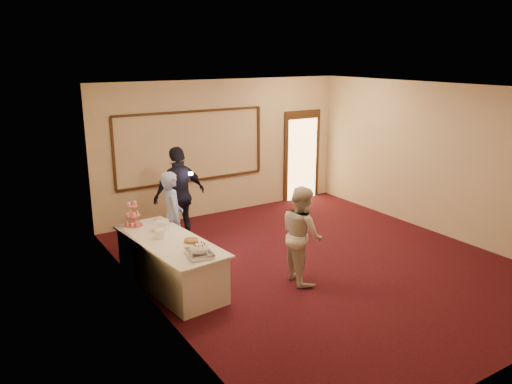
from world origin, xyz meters
The scene contains 14 objects.
floor centered at (0.00, 0.00, 0.00)m, with size 7.00×7.00×0.00m, color black.
room_walls centered at (0.00, 0.00, 2.03)m, with size 6.04×7.04×3.02m.
wall_molding centered at (-0.80, 3.47, 1.60)m, with size 3.45×0.04×1.55m.
doorway centered at (2.15, 3.45, 1.08)m, with size 1.05×0.07×2.20m.
buffet_table centered at (-2.56, 0.56, 0.39)m, with size 1.11×2.35×0.77m.
pavlova_tray centered at (-2.43, -0.25, 0.84)m, with size 0.40×0.51×0.17m.
cupcake_stand centered at (-2.81, 1.49, 0.93)m, with size 0.31×0.31×0.46m.
plate_stack_a centered at (-2.64, 0.70, 0.84)m, with size 0.17×0.17×0.14m.
plate_stack_b centered at (-2.48, 1.00, 0.86)m, with size 0.21×0.21×0.17m.
tart centered at (-2.32, 0.27, 0.79)m, with size 0.25×0.25×0.05m.
man centered at (-2.13, 1.46, 0.81)m, with size 0.59×0.39×1.62m, color #8293D2.
woman centered at (-0.70, -0.35, 0.78)m, with size 0.76×0.59×1.56m, color beige.
guest centered at (-1.65, 2.24, 0.94)m, with size 1.10×0.46×1.87m, color black.
camera_flash centered at (-1.52, 1.97, 1.40)m, with size 0.07×0.04×0.05m, color white.
Camera 1 is at (-5.21, -6.26, 3.54)m, focal length 35.00 mm.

